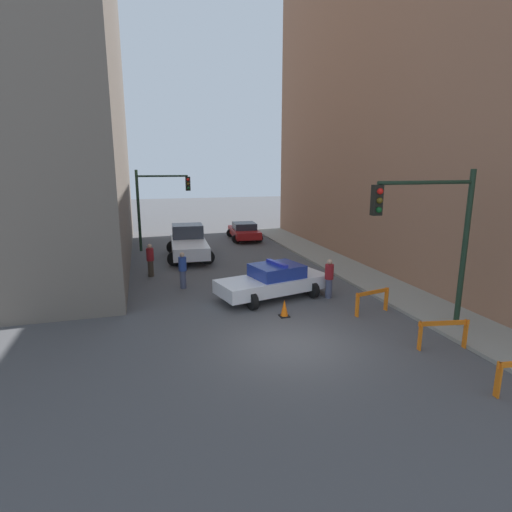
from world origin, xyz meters
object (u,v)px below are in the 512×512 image
traffic_light_far (156,198)px  pedestrian_sidewalk (329,278)px  pedestrian_corner (150,260)px  parked_car_near (244,231)px  barrier_back (372,298)px  police_car (274,281)px  pedestrian_crossing (183,270)px  traffic_light_near (437,227)px  barrier_mid (443,330)px  white_truck (189,243)px  traffic_cone (284,308)px

traffic_light_far → pedestrian_sidewalk: size_ratio=3.13×
traffic_light_far → pedestrian_corner: size_ratio=3.13×
parked_car_near → pedestrian_corner: (-7.04, -8.69, 0.19)m
parked_car_near → barrier_back: bearing=-83.8°
police_car → parked_car_near: police_car is taller
traffic_light_far → police_car: (4.24, -11.39, -2.67)m
police_car → pedestrian_crossing: size_ratio=3.01×
parked_car_near → pedestrian_sidewalk: 14.18m
traffic_light_far → pedestrian_sidewalk: bearing=-62.0°
traffic_light_near → pedestrian_crossing: 10.60m
barrier_mid → barrier_back: bearing=97.2°
white_truck → pedestrian_sidewalk: size_ratio=3.31×
traffic_light_near → traffic_light_far: bearing=116.4°
pedestrian_sidewalk → traffic_cone: bearing=31.0°
traffic_light_near → pedestrian_sidewalk: traffic_light_near is taller
traffic_light_near → pedestrian_sidewalk: 5.17m
police_car → pedestrian_corner: (-4.88, 4.80, 0.14)m
traffic_light_near → traffic_cone: bearing=147.7°
police_car → pedestrian_sidewalk: bearing=-121.1°
traffic_light_near → traffic_cone: 5.84m
traffic_light_far → barrier_back: (7.17, -14.21, -2.78)m
parked_car_near → barrier_back: (0.77, -16.31, -0.06)m
traffic_light_near → traffic_light_far: traffic_light_near is taller
traffic_light_far → pedestrian_sidewalk: (6.43, -12.08, -2.54)m
traffic_light_near → white_truck: bearing=115.3°
police_car → barrier_mid: size_ratio=3.16×
traffic_light_near → white_truck: traffic_light_near is taller
white_truck → police_car: bearing=-70.5°
police_car → pedestrian_sidewalk: pedestrian_sidewalk is taller
pedestrian_crossing → traffic_light_far: bearing=-30.1°
pedestrian_sidewalk → barrier_back: size_ratio=1.05×
white_truck → parked_car_near: size_ratio=1.25×
police_car → barrier_back: size_ratio=3.18×
pedestrian_corner → barrier_mid: bearing=-87.9°
traffic_light_far → traffic_cone: size_ratio=7.93×
traffic_light_far → pedestrian_sidewalk: traffic_light_far is taller
white_truck → barrier_mid: white_truck is taller
parked_car_near → barrier_back: parked_car_near is taller
barrier_back → traffic_cone: bearing=169.4°
barrier_mid → traffic_cone: size_ratio=2.42×
parked_car_near → pedestrian_crossing: bearing=-113.6°
traffic_light_near → traffic_light_far: 18.09m
barrier_mid → traffic_cone: bearing=133.7°
barrier_back → parked_car_near: bearing=92.7°
pedestrian_crossing → barrier_mid: bearing=-175.3°
pedestrian_crossing → pedestrian_corner: (-1.35, 2.43, 0.00)m
traffic_light_far → police_car: bearing=-69.6°
police_car → pedestrian_sidewalk: 2.30m
traffic_light_far → pedestrian_corner: bearing=-95.6°
pedestrian_crossing → white_truck: bearing=-43.6°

